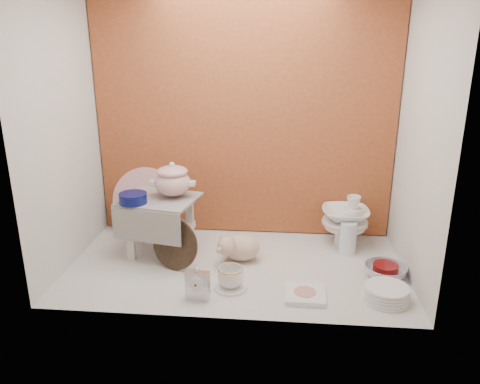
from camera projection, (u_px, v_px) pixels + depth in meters
The scene contains 17 objects.
ground at pixel (236, 266), 2.57m from camera, with size 1.80×1.80×0.00m, color silver.
niche_shell at pixel (239, 89), 2.44m from camera, with size 1.86×1.03×1.53m.
step_stool at pixel (161, 226), 2.66m from camera, with size 0.40×0.34×0.34m, color silver, non-canonical shape.
soup_tureen at pixel (173, 179), 2.60m from camera, with size 0.24×0.24×0.20m, color white, non-canonical shape.
cobalt_bowl at pixel (133, 198), 2.52m from camera, with size 0.15×0.15×0.05m, color #0A1150.
floral_platter at pixel (146, 201), 2.96m from camera, with size 0.42×0.13×0.41m, color white, non-canonical shape.
blue_white_vase at pixel (156, 215), 2.91m from camera, with size 0.27×0.27×0.28m, color silver.
lacquer_tray at pixel (175, 245), 2.51m from camera, with size 0.27×0.07×0.27m, color black, non-canonical shape.
mantel_clock at pixel (198, 284), 2.22m from camera, with size 0.11×0.04×0.17m, color silver.
plush_pig at pixel (241, 247), 2.61m from camera, with size 0.27×0.18×0.16m, color #CDA890.
teacup_saucer at pixel (231, 287), 2.34m from camera, with size 0.17×0.17×0.01m, color white.
gold_rim_teacup at pixel (231, 277), 2.32m from camera, with size 0.13×0.13×0.10m, color white.
lattice_dish at pixel (305, 294), 2.26m from camera, with size 0.19×0.19×0.03m, color white.
dinner_plate_stack at pixel (387, 293), 2.23m from camera, with size 0.22×0.22×0.07m, color white.
crystal_bowl at pixel (385, 271), 2.44m from camera, with size 0.22×0.22×0.07m, color silver.
clear_glass_vase at pixel (348, 238), 2.69m from camera, with size 0.10×0.10×0.19m, color silver.
porcelain_tower at pixel (345, 220), 2.78m from camera, with size 0.27×0.27×0.31m, color white, non-canonical shape.
Camera 1 is at (0.23, -2.29, 1.20)m, focal length 35.30 mm.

